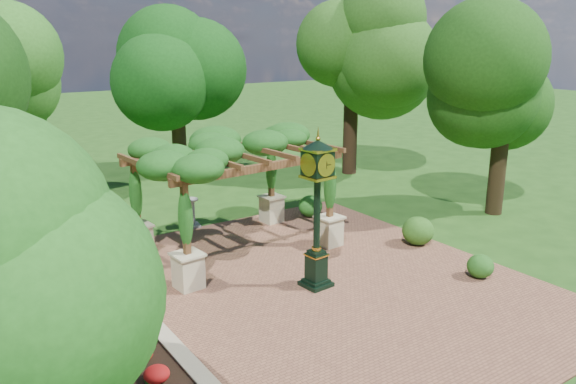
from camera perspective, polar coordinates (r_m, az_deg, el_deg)
ground at (r=14.19m, az=5.82°, el=-10.84°), size 120.00×120.00×0.00m
brick_plaza at (r=14.88m, az=3.31°, el=-9.40°), size 10.00×12.00×0.04m
border_wall at (r=12.38m, az=-12.83°, el=-14.29°), size 0.35×5.00×0.40m
flower_bed at (r=12.15m, az=-16.90°, el=-15.32°), size 1.50×5.00×0.36m
pedestal_clock at (r=13.97m, az=2.99°, el=-0.84°), size 0.84×0.84×3.92m
pergola at (r=16.39m, az=-5.49°, el=3.69°), size 5.95×4.00×3.59m
sundial at (r=19.34m, az=-9.84°, el=-2.31°), size 0.66×0.66×1.01m
shrub_front at (r=15.98m, az=18.95°, el=-7.13°), size 0.91×0.91×0.64m
shrub_mid at (r=17.88m, az=13.07°, el=-3.85°), size 0.99×0.99×0.88m
shrub_back at (r=20.12m, az=2.29°, el=-1.45°), size 1.05×1.05×0.77m
tree_north at (r=26.27m, az=-11.35°, el=12.13°), size 4.27×4.27×7.12m
tree_east_far at (r=26.32m, az=6.59°, el=14.38°), size 4.81×4.81×8.47m
tree_east_near at (r=21.23m, az=21.29°, el=10.17°), size 3.87×3.87×6.84m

